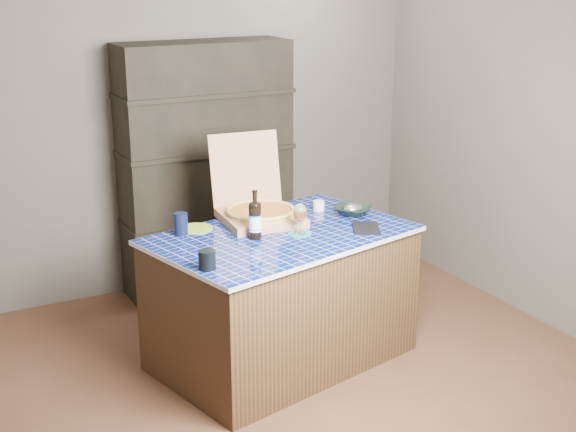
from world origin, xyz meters
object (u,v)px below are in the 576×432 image
dvd_case (366,228)px  bowl (353,210)px  wine_glass (300,213)px  kitchen_island (282,297)px  pizza_box (259,210)px  mead_bottle (255,220)px

dvd_case → bowl: bearing=100.3°
dvd_case → wine_glass: bearing=-167.1°
kitchen_island → bowl: (0.56, 0.11, 0.43)m
pizza_box → mead_bottle: bearing=-114.1°
mead_bottle → dvd_case: mead_bottle is taller
mead_bottle → bowl: (0.74, 0.13, -0.08)m
mead_bottle → bowl: bearing=9.9°
kitchen_island → mead_bottle: bearing=171.1°
dvd_case → bowl: size_ratio=0.96×
kitchen_island → mead_bottle: size_ratio=5.78×
mead_bottle → dvd_case: size_ratio=1.34×
pizza_box → mead_bottle: pizza_box is taller
pizza_box → bowl: 0.60m
bowl → pizza_box: bearing=164.3°
pizza_box → dvd_case: size_ratio=2.78×
wine_glass → dvd_case: (0.39, -0.10, -0.12)m
pizza_box → wine_glass: bearing=-69.4°
kitchen_island → bowl: bearing=-1.8°
dvd_case → bowl: (0.09, 0.29, 0.02)m
kitchen_island → pizza_box: (-0.01, 0.28, 0.47)m
wine_glass → dvd_case: wine_glass is taller
kitchen_island → bowl: 0.72m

